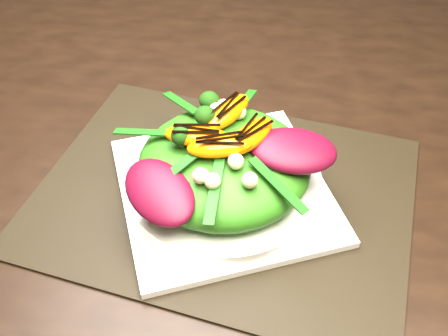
# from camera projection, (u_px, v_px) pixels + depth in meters

# --- Properties ---
(dining_table) EXTENTS (1.60, 0.90, 0.75)m
(dining_table) POSITION_uv_depth(u_px,v_px,m) (285.00, 151.00, 0.71)
(dining_table) COLOR black
(dining_table) RESTS_ON floor
(placemat) EXTENTS (0.49, 0.41, 0.00)m
(placemat) POSITION_uv_depth(u_px,v_px,m) (224.00, 193.00, 0.63)
(placemat) COLOR black
(placemat) RESTS_ON dining_table
(plate_base) EXTENTS (0.31, 0.31, 0.01)m
(plate_base) POSITION_uv_depth(u_px,v_px,m) (224.00, 190.00, 0.62)
(plate_base) COLOR white
(plate_base) RESTS_ON placemat
(salad_bowl) EXTENTS (0.24, 0.24, 0.02)m
(salad_bowl) POSITION_uv_depth(u_px,v_px,m) (224.00, 182.00, 0.61)
(salad_bowl) COLOR white
(salad_bowl) RESTS_ON plate_base
(lettuce_mound) EXTENTS (0.21, 0.21, 0.07)m
(lettuce_mound) POSITION_uv_depth(u_px,v_px,m) (224.00, 164.00, 0.59)
(lettuce_mound) COLOR #2C6713
(lettuce_mound) RESTS_ON salad_bowl
(radicchio_leaf) EXTENTS (0.10, 0.07, 0.02)m
(radicchio_leaf) POSITION_uv_depth(u_px,v_px,m) (294.00, 150.00, 0.56)
(radicchio_leaf) COLOR #400615
(radicchio_leaf) RESTS_ON lettuce_mound
(orange_segment) EXTENTS (0.07, 0.06, 0.02)m
(orange_segment) POSITION_uv_depth(u_px,v_px,m) (221.00, 123.00, 0.58)
(orange_segment) COLOR #EB5E03
(orange_segment) RESTS_ON lettuce_mound
(broccoli_floret) EXTENTS (0.04, 0.04, 0.03)m
(broccoli_floret) POSITION_uv_depth(u_px,v_px,m) (175.00, 120.00, 0.58)
(broccoli_floret) COLOR #103409
(broccoli_floret) RESTS_ON lettuce_mound
(macadamia_nut) EXTENTS (0.02, 0.02, 0.02)m
(macadamia_nut) POSITION_uv_depth(u_px,v_px,m) (251.00, 176.00, 0.53)
(macadamia_nut) COLOR #C2BB89
(macadamia_nut) RESTS_ON lettuce_mound
(balsamic_drizzle) EXTENTS (0.04, 0.02, 0.00)m
(balsamic_drizzle) POSITION_uv_depth(u_px,v_px,m) (221.00, 116.00, 0.57)
(balsamic_drizzle) COLOR black
(balsamic_drizzle) RESTS_ON orange_segment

